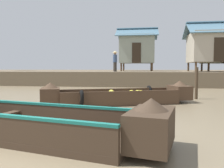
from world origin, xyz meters
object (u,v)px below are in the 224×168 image
object	(u,v)px
stilt_house_left	(137,49)
stilt_house_mid_left	(213,47)
stilt_house_mid_right	(222,47)
banana_boat	(119,96)
vendor_person	(115,60)
mooring_post	(196,83)
viewer_boat	(30,122)

from	to	relation	value
stilt_house_left	stilt_house_mid_left	xyz separation A→B (m)	(6.28, -2.22, -0.08)
stilt_house_left	stilt_house_mid_right	bearing A→B (deg)	-11.85
banana_boat	vendor_person	world-z (taller)	vendor_person
banana_boat	stilt_house_left	xyz separation A→B (m)	(0.20, 13.44, 2.92)
stilt_house_mid_right	mooring_post	distance (m)	11.13
viewer_boat	vendor_person	distance (m)	14.20
banana_boat	stilt_house_mid_left	distance (m)	13.25
viewer_boat	vendor_person	bearing A→B (deg)	90.52
stilt_house_mid_right	stilt_house_left	bearing A→B (deg)	168.15
stilt_house_left	vendor_person	distance (m)	4.33
vendor_person	mooring_post	world-z (taller)	vendor_person
stilt_house_mid_right	viewer_boat	bearing A→B (deg)	-117.97
viewer_boat	stilt_house_mid_left	xyz separation A→B (m)	(7.78, 15.70, 2.82)
viewer_boat	stilt_house_mid_right	world-z (taller)	stilt_house_mid_right
viewer_boat	mooring_post	bearing A→B (deg)	54.50
stilt_house_mid_right	vendor_person	size ratio (longest dim) A/B	2.46
viewer_boat	vendor_person	xyz separation A→B (m)	(-0.13, 14.09, 1.71)
stilt_house_mid_right	mooring_post	world-z (taller)	stilt_house_mid_right
stilt_house_left	stilt_house_mid_right	xyz separation A→B (m)	(7.21, -1.51, -0.02)
stilt_house_left	stilt_house_mid_left	bearing A→B (deg)	-19.51
mooring_post	banana_boat	bearing A→B (deg)	-149.66
stilt_house_left	mooring_post	bearing A→B (deg)	-75.16
stilt_house_mid_left	vendor_person	distance (m)	8.14
banana_boat	vendor_person	bearing A→B (deg)	98.48
viewer_boat	mooring_post	world-z (taller)	mooring_post
banana_boat	viewer_boat	size ratio (longest dim) A/B	1.02
stilt_house_left	vendor_person	xyz separation A→B (m)	(-1.63, -3.83, -1.19)
vendor_person	mooring_post	xyz separation A→B (m)	(4.68, -7.70, -1.31)
banana_boat	stilt_house_mid_right	distance (m)	14.33
banana_boat	mooring_post	bearing A→B (deg)	30.34
stilt_house_mid_right	vendor_person	distance (m)	9.22
mooring_post	stilt_house_left	bearing A→B (deg)	104.84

